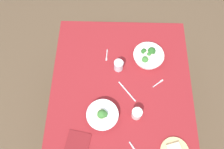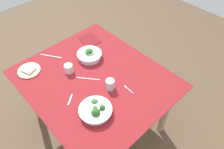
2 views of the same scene
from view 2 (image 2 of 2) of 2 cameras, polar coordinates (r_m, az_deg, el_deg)
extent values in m
plane|color=brown|center=(2.45, -3.57, -12.48)|extent=(6.00, 6.00, 0.00)
cube|color=maroon|center=(1.87, -4.58, -1.11)|extent=(1.27, 1.10, 0.01)
cube|color=tan|center=(1.88, -4.55, -1.42)|extent=(1.23, 1.07, 0.02)
cylinder|color=tan|center=(2.17, 14.05, -9.35)|extent=(0.07, 0.07, 0.69)
cylinder|color=tan|center=(2.61, -4.12, 4.38)|extent=(0.07, 0.07, 0.69)
cylinder|color=tan|center=(2.35, -20.47, -5.67)|extent=(0.07, 0.07, 0.69)
cylinder|color=white|center=(1.63, -4.38, -9.68)|extent=(0.22, 0.22, 0.04)
cylinder|color=white|center=(1.61, -4.43, -9.20)|extent=(0.25, 0.25, 0.01)
sphere|color=#33702D|center=(1.61, -4.49, -9.01)|extent=(0.04, 0.04, 0.04)
sphere|color=#286023|center=(1.58, -4.37, -10.10)|extent=(0.07, 0.07, 0.07)
sphere|color=#3D7A33|center=(1.64, -4.67, -7.31)|extent=(0.05, 0.05, 0.05)
sphere|color=#286023|center=(1.61, -2.65, -8.84)|extent=(0.05, 0.05, 0.05)
cylinder|color=beige|center=(1.61, -4.55, -8.64)|extent=(0.08, 0.08, 0.01)
cylinder|color=white|center=(2.04, -5.97, 4.95)|extent=(0.21, 0.21, 0.05)
cylinder|color=white|center=(2.02, -6.03, 5.55)|extent=(0.23, 0.23, 0.01)
sphere|color=#286023|center=(2.01, -6.06, 5.83)|extent=(0.07, 0.07, 0.07)
sphere|color=#1E511E|center=(2.01, -6.08, 5.88)|extent=(0.06, 0.06, 0.06)
sphere|color=#3D7A33|center=(2.01, -6.04, 6.10)|extent=(0.06, 0.06, 0.06)
sphere|color=#3D7A33|center=(2.01, -6.33, 5.77)|extent=(0.05, 0.05, 0.05)
cylinder|color=beige|center=(2.02, -5.91, 6.02)|extent=(0.08, 0.08, 0.01)
cylinder|color=#D6B27A|center=(2.05, -21.17, 0.99)|extent=(0.20, 0.20, 0.01)
cube|color=beige|center=(2.04, -21.29, 1.29)|extent=(0.13, 0.12, 0.02)
cylinder|color=silver|center=(1.92, -11.41, 1.58)|extent=(0.08, 0.08, 0.08)
cylinder|color=silver|center=(1.75, -0.50, -2.64)|extent=(0.07, 0.07, 0.09)
cube|color=#B7B7BC|center=(1.75, -10.89, -6.13)|extent=(0.05, 0.07, 0.00)
cube|color=#B7B7BC|center=(1.72, -11.39, -7.49)|extent=(0.03, 0.03, 0.00)
cube|color=#B7B7BC|center=(1.77, 4.78, -4.27)|extent=(0.08, 0.01, 0.00)
cube|color=#B7B7BC|center=(1.80, 3.61, -3.27)|extent=(0.03, 0.01, 0.00)
cube|color=#B7B7BC|center=(1.86, -6.28, -1.13)|extent=(0.17, 0.14, 0.00)
cube|color=#B7B7BC|center=(2.14, -15.84, 4.71)|extent=(0.19, 0.13, 0.00)
cube|color=maroon|center=(2.26, -6.01, 9.17)|extent=(0.23, 0.20, 0.01)
camera|label=1|loc=(1.90, -30.05, 52.29)|focal=37.18mm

